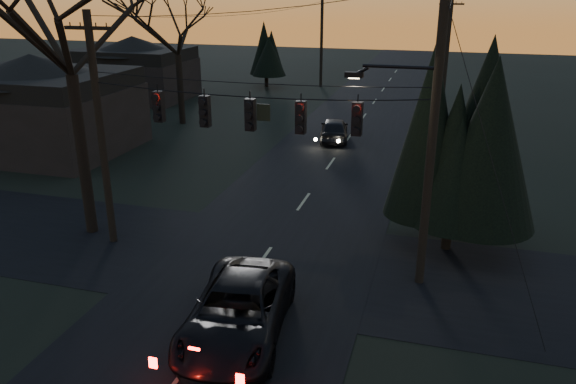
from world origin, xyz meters
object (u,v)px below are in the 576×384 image
(utility_pole_right, at_px, (419,282))
(utility_pole_left, at_px, (114,241))
(bare_tree_left, at_px, (62,2))
(utility_pole_far_l, at_px, (321,86))
(sedan_oncoming_a, at_px, (334,129))
(utility_pole_far_r, at_px, (441,110))
(suv_near, at_px, (238,311))
(evergreen_right, at_px, (457,138))

(utility_pole_right, distance_m, utility_pole_left, 11.50)
(bare_tree_left, bearing_deg, utility_pole_far_l, 87.84)
(utility_pole_right, bearing_deg, sedan_oncoming_a, 110.52)
(utility_pole_far_l, bearing_deg, utility_pole_far_r, -34.82)
(sedan_oncoming_a, bearing_deg, suv_near, 84.52)
(utility_pole_far_l, distance_m, bare_tree_left, 36.48)
(evergreen_right, bearing_deg, utility_pole_right, -105.60)
(utility_pole_left, bearing_deg, utility_pole_far_l, 90.00)
(utility_pole_right, relative_size, evergreen_right, 1.37)
(utility_pole_left, distance_m, utility_pole_far_l, 36.00)
(utility_pole_left, xyz_separation_m, suv_near, (6.80, -4.46, 0.77))
(suv_near, height_order, sedan_oncoming_a, suv_near)
(utility_pole_far_r, relative_size, evergreen_right, 1.16)
(utility_pole_right, xyz_separation_m, utility_pole_far_l, (-11.50, 36.00, 0.00))
(utility_pole_far_l, bearing_deg, evergreen_right, -69.64)
(bare_tree_left, bearing_deg, sedan_oncoming_a, 68.07)
(utility_pole_far_l, distance_m, sedan_oncoming_a, 19.87)
(utility_pole_far_r, height_order, suv_near, utility_pole_far_r)
(utility_pole_right, height_order, utility_pole_far_l, utility_pole_right)
(evergreen_right, height_order, sedan_oncoming_a, evergreen_right)
(utility_pole_left, xyz_separation_m, evergreen_right, (12.30, 2.86, 4.24))
(utility_pole_far_r, relative_size, sedan_oncoming_a, 2.02)
(utility_pole_far_r, relative_size, bare_tree_left, 0.68)
(sedan_oncoming_a, bearing_deg, bare_tree_left, 58.30)
(utility_pole_far_l, bearing_deg, suv_near, -80.46)
(utility_pole_left, distance_m, bare_tree_left, 8.82)
(utility_pole_far_l, bearing_deg, utility_pole_left, -90.00)
(evergreen_right, height_order, suv_near, evergreen_right)
(utility_pole_far_l, bearing_deg, bare_tree_left, -92.16)
(utility_pole_right, relative_size, utility_pole_far_r, 1.18)
(utility_pole_left, relative_size, sedan_oncoming_a, 2.02)
(suv_near, bearing_deg, evergreen_right, 46.11)
(utility_pole_far_r, height_order, bare_tree_left, bare_tree_left)
(utility_pole_left, distance_m, suv_near, 8.17)
(utility_pole_far_l, xyz_separation_m, bare_tree_left, (-1.34, -35.41, 8.70))
(utility_pole_left, relative_size, evergreen_right, 1.16)
(suv_near, relative_size, sedan_oncoming_a, 1.33)
(utility_pole_far_r, bearing_deg, evergreen_right, -88.18)
(utility_pole_left, height_order, evergreen_right, evergreen_right)
(utility_pole_far_r, distance_m, suv_near, 32.81)
(bare_tree_left, distance_m, evergreen_right, 14.52)
(suv_near, bearing_deg, sedan_oncoming_a, 87.32)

